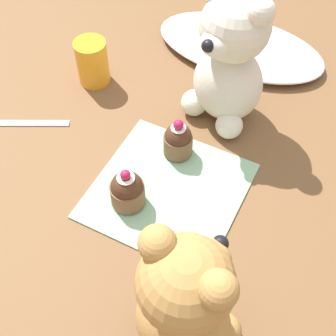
{
  "coord_description": "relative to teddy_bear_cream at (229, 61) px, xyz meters",
  "views": [
    {
      "loc": [
        0.18,
        -0.35,
        0.57
      ],
      "look_at": [
        0.0,
        0.0,
        0.06
      ],
      "focal_mm": 50.0,
      "sensor_mm": 36.0,
      "label": 1
    }
  ],
  "objects": [
    {
      "name": "ground_plane",
      "position": [
        -0.01,
        -0.19,
        -0.11
      ],
      "size": [
        4.0,
        4.0,
        0.0
      ],
      "primitive_type": "plane",
      "color": "brown"
    },
    {
      "name": "knitted_placemat",
      "position": [
        -0.01,
        -0.19,
        -0.11
      ],
      "size": [
        0.21,
        0.21,
        0.01
      ],
      "primitive_type": "cube",
      "color": "#8EBC99",
      "rests_on": "ground_plane"
    },
    {
      "name": "tulle_cloth",
      "position": [
        -0.04,
        0.16,
        -0.1
      ],
      "size": [
        0.32,
        0.17,
        0.03
      ],
      "primitive_type": "ellipsoid",
      "color": "silver",
      "rests_on": "ground_plane"
    },
    {
      "name": "teddy_bear_cream",
      "position": [
        0.0,
        0.0,
        0.0
      ],
      "size": [
        0.14,
        0.13,
        0.23
      ],
      "rotation": [
        0.0,
        0.0,
        -0.29
      ],
      "color": "silver",
      "rests_on": "ground_plane"
    },
    {
      "name": "teddy_bear_tan",
      "position": [
        0.1,
        -0.37,
        -0.01
      ],
      "size": [
        0.13,
        0.12,
        0.22
      ],
      "rotation": [
        0.0,
        0.0,
        2.91
      ],
      "color": "#B78447",
      "rests_on": "ground_plane"
    },
    {
      "name": "cupcake_near_cream_bear",
      "position": [
        -0.03,
        -0.11,
        -0.08
      ],
      "size": [
        0.05,
        0.05,
        0.07
      ],
      "color": "brown",
      "rests_on": "knitted_placemat"
    },
    {
      "name": "cupcake_near_tan_bear",
      "position": [
        -0.05,
        -0.23,
        -0.08
      ],
      "size": [
        0.05,
        0.05,
        0.07
      ],
      "color": "brown",
      "rests_on": "knitted_placemat"
    },
    {
      "name": "juice_glass",
      "position": [
        -0.24,
        -0.03,
        -0.07
      ],
      "size": [
        0.06,
        0.06,
        0.08
      ],
      "primitive_type": "cylinder",
      "color": "orange",
      "rests_on": "ground_plane"
    },
    {
      "name": "teaspoon",
      "position": [
        -0.27,
        -0.17,
        -0.11
      ],
      "size": [
        0.12,
        0.07,
        0.01
      ],
      "primitive_type": "cube",
      "rotation": [
        0.0,
        0.0,
        3.61
      ],
      "color": "silver",
      "rests_on": "ground_plane"
    }
  ]
}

